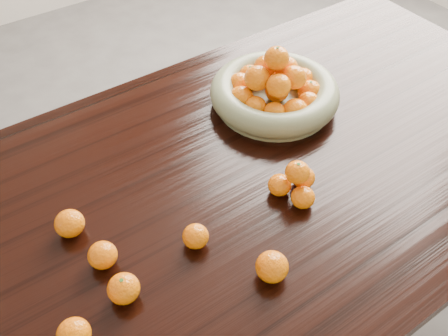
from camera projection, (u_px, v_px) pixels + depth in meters
ground at (228, 329)px, 1.72m from camera, size 5.00×5.00×0.00m
dining_table at (229, 206)px, 1.25m from camera, size 2.00×1.00×0.75m
fruit_bowl at (274, 91)px, 1.36m from camera, size 0.35×0.35×0.18m
orange_pyramid at (296, 183)px, 1.13m from camera, size 0.12×0.11×0.10m
loose_orange_0 at (124, 289)px, 0.95m from camera, size 0.06×0.06×0.06m
loose_orange_1 at (196, 236)px, 1.04m from camera, size 0.06×0.06×0.05m
loose_orange_2 at (272, 267)px, 0.98m from camera, size 0.07×0.07×0.06m
loose_orange_3 at (103, 255)px, 1.01m from camera, size 0.06×0.06×0.06m
loose_orange_4 at (70, 223)px, 1.06m from camera, size 0.06×0.06×0.06m
loose_orange_5 at (74, 334)px, 0.89m from camera, size 0.06×0.06×0.06m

